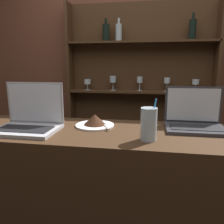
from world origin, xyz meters
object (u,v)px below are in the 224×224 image
(laptop_near, at_px, (29,119))
(laptop_far, at_px, (194,120))
(water_glass, at_px, (149,124))
(cake_plate, at_px, (95,121))

(laptop_near, relative_size, laptop_far, 1.07)
(laptop_near, relative_size, water_glass, 1.70)
(cake_plate, height_order, water_glass, water_glass)
(laptop_far, distance_m, cake_plate, 0.57)
(laptop_far, xyz_separation_m, cake_plate, (-0.56, -0.04, -0.02))
(laptop_near, bearing_deg, laptop_far, 10.45)
(laptop_far, bearing_deg, laptop_near, -169.55)
(laptop_near, xyz_separation_m, water_glass, (0.65, -0.08, 0.02))
(laptop_near, height_order, water_glass, laptop_near)
(laptop_near, distance_m, cake_plate, 0.36)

